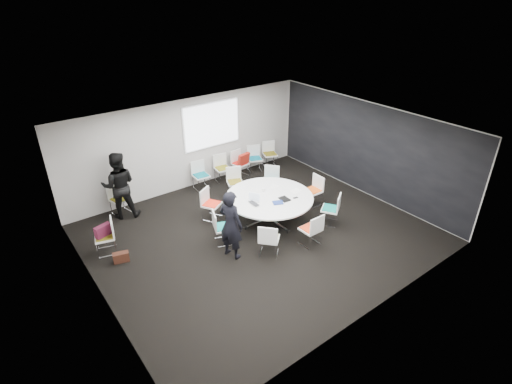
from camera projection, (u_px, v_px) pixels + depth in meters
room_shell at (262, 185)px, 9.75m from camera, size 8.08×7.08×2.88m
conference_table at (269, 202)px, 10.71m from camera, size 2.34×2.34×0.73m
projection_screen at (212, 125)px, 12.35m from camera, size 1.90×0.03×1.35m
chair_ring_a at (313, 196)px, 11.60m from camera, size 0.46×0.47×0.88m
chair_ring_b at (270, 186)px, 12.16m from camera, size 0.64×0.64×0.88m
chair_ring_c at (235, 187)px, 12.07m from camera, size 0.60×0.59×0.88m
chair_ring_d at (212, 210)px, 10.91m from camera, size 0.62×0.62×0.88m
chair_ring_e at (223, 233)px, 9.91m from camera, size 0.58×0.59×0.88m
chair_ring_f at (269, 245)px, 9.47m from camera, size 0.64×0.64×0.88m
chair_ring_g at (310, 235)px, 9.83m from camera, size 0.47×0.46×0.88m
chair_ring_h at (330, 214)px, 10.69m from camera, size 0.63×0.63×0.88m
chair_back_a at (201, 180)px, 12.48m from camera, size 0.49×0.48×0.88m
chair_back_b at (223, 173)px, 12.95m from camera, size 0.52×0.51×0.88m
chair_back_c at (240, 168)px, 13.29m from camera, size 0.53×0.52×0.88m
chair_back_d at (255, 163)px, 13.65m from camera, size 0.59×0.59×0.88m
chair_back_e at (270, 159)px, 14.00m from camera, size 0.59×0.58×0.88m
chair_spare_left at (106, 243)px, 9.55m from camera, size 0.55×0.56×0.88m
chair_person_back at (121, 205)px, 11.15m from camera, size 0.55×0.54×0.88m
person_main at (231, 225)px, 9.16m from camera, size 0.59×0.73×1.73m
person_back at (119, 186)px, 10.72m from camera, size 1.13×1.02×1.89m
laptop at (255, 203)px, 10.29m from camera, size 0.22×0.33×0.03m
laptop_lid at (254, 197)px, 10.34m from camera, size 0.17×0.27×0.22m
notebook_black at (285, 199)px, 10.48m from camera, size 0.24×0.32×0.02m
tablet_folio at (278, 203)px, 10.31m from camera, size 0.32×0.29×0.03m
papers_right at (274, 187)px, 11.11m from camera, size 0.36×0.31×0.00m
papers_front at (295, 191)px, 10.91m from camera, size 0.33×0.25×0.00m
cup at (264, 190)px, 10.86m from camera, size 0.08×0.08×0.09m
phone at (295, 198)px, 10.56m from camera, size 0.15×0.09×0.01m
maroon_bag at (103, 231)px, 9.38m from camera, size 0.42×0.25×0.28m
brown_bag at (121, 257)px, 9.30m from camera, size 0.39×0.25×0.24m
red_jacket at (244, 159)px, 12.93m from camera, size 0.46×0.23×0.36m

